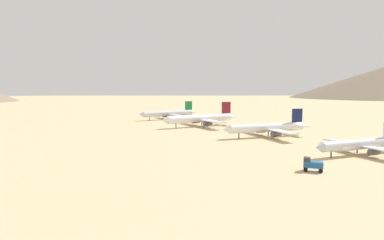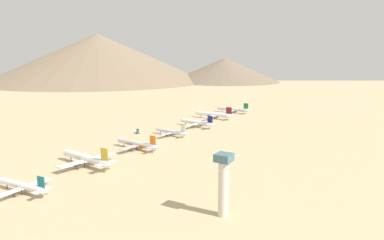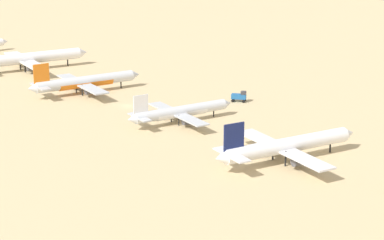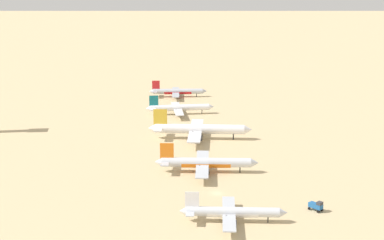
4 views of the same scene
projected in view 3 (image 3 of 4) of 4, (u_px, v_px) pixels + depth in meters
The scene contains 6 objects.
ground_plane at pixel (127, 106), 236.59m from camera, with size 2099.25×2099.25×0.00m, color tan.
parked_jet_2 at pixel (286, 146), 181.11m from camera, with size 45.69×37.36×13.21m.
parked_jet_3 at pixel (180, 112), 216.10m from camera, with size 38.42×31.33×11.08m.
parked_jet_4 at pixel (85, 82), 252.92m from camera, with size 45.16×36.80×13.02m.
parked_jet_5 at pixel (28, 58), 291.38m from camera, with size 53.04×43.29×15.31m.
service_truck at pixel (239, 96), 241.59m from camera, with size 5.26×5.58×3.90m.
Camera 3 is at (-124.77, -192.44, 62.49)m, focal length 63.50 mm.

